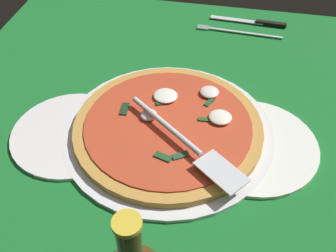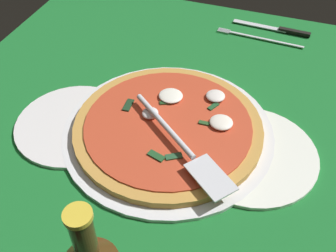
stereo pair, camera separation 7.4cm
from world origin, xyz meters
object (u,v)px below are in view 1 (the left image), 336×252
Objects in this scene: pizza at (169,126)px; pizza_server at (187,142)px; dinner_plate_left at (252,145)px; place_setting_near at (247,28)px; dinner_plate_right at (72,134)px.

pizza is 1.54× the size of pizza_server.
pizza_server reaches higher than dinner_plate_left.
dinner_plate_left is 12.77cm from pizza_server.
pizza reaches higher than place_setting_near.
pizza is (15.44, -0.54, 1.38)cm from dinner_plate_left.
dinner_plate_right is 1.00× the size of place_setting_near.
dinner_plate_right is 18.06cm from pizza.
place_setting_near is at bearing -123.99° from dinner_plate_right.
dinner_plate_right is 53.22cm from place_setting_near.
place_setting_near is (-29.75, -44.13, -0.14)cm from dinner_plate_right.
pizza_server is (-4.27, 5.52, 2.27)cm from pizza.
dinner_plate_right is at bearing 13.35° from pizza.
pizza is at bearing 166.42° from pizza_server.
pizza is (-17.52, -4.16, 1.38)cm from dinner_plate_right.
pizza_server reaches higher than dinner_plate_right.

